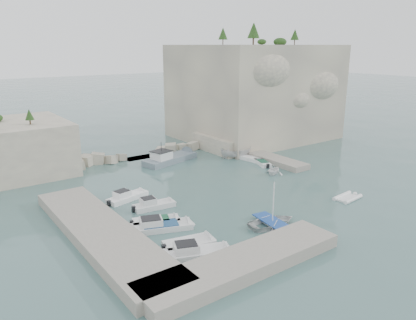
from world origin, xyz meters
TOP-DOWN VIEW (x-y plane):
  - ground at (0.00, 0.00)m, footprint 400.00×400.00m
  - cliff_east at (23.00, 23.00)m, footprint 26.00×22.00m
  - cliff_terrace at (13.00, 18.00)m, footprint 8.00×10.00m
  - outcrop_west at (-20.00, 25.00)m, footprint 16.00×14.00m
  - quay_west at (-17.00, -1.00)m, footprint 5.00×24.00m
  - quay_south at (-10.00, -12.50)m, footprint 18.00×4.00m
  - ledge_east at (13.50, 10.00)m, footprint 3.00×16.00m
  - breakwater at (-1.00, 22.00)m, footprint 28.00×3.00m
  - motorboat_a at (-10.90, 6.57)m, footprint 5.64×2.84m
  - motorboat_b at (-9.64, 2.63)m, footprint 5.07×2.14m
  - motorboat_c at (-11.49, -1.14)m, footprint 5.33×3.52m
  - motorboat_d at (-11.73, -2.43)m, footprint 6.85×4.12m
  - motorboat_e at (-11.40, -6.85)m, footprint 5.17×2.97m
  - motorboat_f at (-11.84, -8.65)m, footprint 6.59×4.11m
  - rowboat at (-2.55, -8.15)m, footprint 5.44×4.21m
  - inflatable_dinghy at (9.52, -8.04)m, footprint 3.80×2.09m
  - tender_east_a at (9.32, 3.59)m, footprint 3.59×3.34m
  - tender_east_b at (11.17, 7.74)m, footprint 2.54×4.11m
  - tender_east_c at (11.33, 10.58)m, footprint 2.23×4.71m
  - tender_east_d at (10.40, 12.90)m, footprint 5.25×3.72m
  - work_boat at (1.03, 17.07)m, footprint 10.20×5.21m
  - rowboat_mast at (-2.55, -8.15)m, footprint 0.10×0.10m
  - vegetation at (17.83, 24.40)m, footprint 53.48×13.88m

SIDE VIEW (x-z plane):
  - ground at x=0.00m, z-range 0.00..0.00m
  - motorboat_a at x=-10.90m, z-range -0.70..0.70m
  - motorboat_b at x=-9.64m, z-range -0.70..0.70m
  - motorboat_c at x=-11.49m, z-range -0.35..0.35m
  - motorboat_d at x=-11.73m, z-range -0.70..0.70m
  - motorboat_e at x=-11.40m, z-range -0.35..0.35m
  - motorboat_f at x=-11.84m, z-range -0.70..0.70m
  - rowboat at x=-2.55m, z-range -0.52..0.52m
  - inflatable_dinghy at x=9.52m, z-range -0.22..0.22m
  - tender_east_a at x=9.32m, z-range -0.77..0.77m
  - tender_east_b at x=11.17m, z-range -0.35..0.35m
  - tender_east_c at x=11.33m, z-range -0.35..0.35m
  - tender_east_d at x=10.40m, z-range -0.95..0.95m
  - work_boat at x=1.03m, z-range -1.10..1.10m
  - ledge_east at x=13.50m, z-range 0.00..0.80m
  - quay_west at x=-17.00m, z-range 0.00..1.10m
  - quay_south at x=-10.00m, z-range 0.00..1.10m
  - breakwater at x=-1.00m, z-range 0.00..1.40m
  - cliff_terrace at x=13.00m, z-range 0.00..2.50m
  - rowboat_mast at x=-2.55m, z-range 0.52..4.72m
  - outcrop_west at x=-20.00m, z-range 0.00..7.00m
  - cliff_east at x=23.00m, z-range 0.00..17.00m
  - vegetation at x=17.83m, z-range 11.23..24.63m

